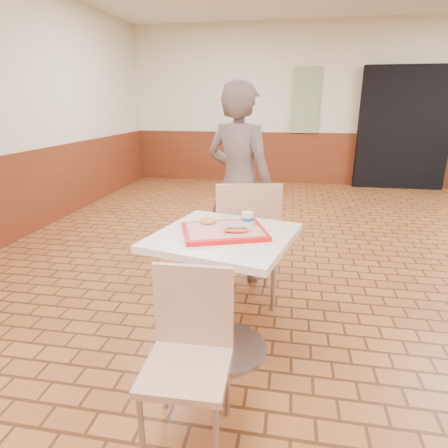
% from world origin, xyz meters
% --- Properties ---
extents(room_shell, '(8.01, 10.01, 3.01)m').
position_xyz_m(room_shell, '(0.00, 0.00, 1.50)').
color(room_shell, brown).
rests_on(room_shell, ground).
extents(wainscot_band, '(8.00, 10.00, 1.00)m').
position_xyz_m(wainscot_band, '(0.00, 0.00, 0.50)').
color(wainscot_band, '#5F2612').
rests_on(wainscot_band, ground).
extents(corridor_doorway, '(1.60, 0.22, 2.20)m').
position_xyz_m(corridor_doorway, '(1.20, 4.88, 1.10)').
color(corridor_doorway, black).
rests_on(corridor_doorway, ground).
extents(promo_poster, '(0.50, 0.03, 1.20)m').
position_xyz_m(promo_poster, '(-0.60, 4.94, 1.60)').
color(promo_poster, gray).
rests_on(promo_poster, wainscot_band).
extents(main_table, '(0.77, 0.77, 0.82)m').
position_xyz_m(main_table, '(-1.19, -0.62, 0.55)').
color(main_table, beige).
rests_on(main_table, ground).
extents(chair_main_front, '(0.40, 0.40, 0.84)m').
position_xyz_m(chair_main_front, '(-1.24, -1.25, 0.47)').
color(chair_main_front, tan).
rests_on(chair_main_front, ground).
extents(chair_main_back, '(0.55, 0.55, 1.02)m').
position_xyz_m(chair_main_back, '(-1.12, 0.00, 0.57)').
color(chair_main_back, tan).
rests_on(chair_main_back, ground).
extents(customer, '(0.75, 0.64, 1.75)m').
position_xyz_m(customer, '(-1.26, 0.53, 0.87)').
color(customer, '#695751').
rests_on(customer, ground).
extents(serving_tray, '(0.48, 0.37, 0.03)m').
position_xyz_m(serving_tray, '(-1.19, -0.62, 0.83)').
color(serving_tray, red).
rests_on(serving_tray, main_table).
extents(ring_donut, '(0.11, 0.11, 0.03)m').
position_xyz_m(ring_donut, '(-1.31, -0.53, 0.86)').
color(ring_donut, '#E28952').
rests_on(ring_donut, serving_tray).
extents(long_john_donut, '(0.15, 0.09, 0.04)m').
position_xyz_m(long_john_donut, '(-1.11, -0.67, 0.87)').
color(long_john_donut, '#DC7F40').
rests_on(long_john_donut, serving_tray).
extents(paper_cup, '(0.07, 0.07, 0.09)m').
position_xyz_m(paper_cup, '(-1.06, -0.55, 0.89)').
color(paper_cup, white).
rests_on(paper_cup, serving_tray).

